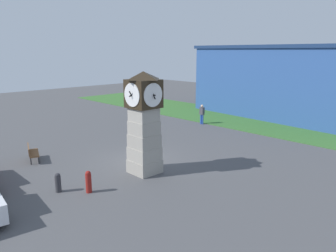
% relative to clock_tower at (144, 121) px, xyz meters
% --- Properties ---
extents(ground_plane, '(75.59, 75.59, 0.00)m').
position_rel_clock_tower_xyz_m(ground_plane, '(-1.52, 0.89, -2.67)').
color(ground_plane, '#4C4C4F').
extents(clock_tower, '(1.75, 1.74, 5.14)m').
position_rel_clock_tower_xyz_m(clock_tower, '(0.00, 0.00, 0.00)').
color(clock_tower, '#9C978D').
rests_on(clock_tower, ground_plane).
extents(bollard_near_tower, '(0.26, 0.26, 0.88)m').
position_rel_clock_tower_xyz_m(bollard_near_tower, '(-0.80, -4.30, -2.23)').
color(bollard_near_tower, '#333338').
rests_on(bollard_near_tower, ground_plane).
extents(bollard_mid_row, '(0.26, 0.26, 1.00)m').
position_rel_clock_tower_xyz_m(bollard_mid_row, '(0.19, -3.36, -2.17)').
color(bollard_mid_row, maroon).
rests_on(bollard_mid_row, ground_plane).
extents(bench, '(1.69, 1.03, 0.90)m').
position_rel_clock_tower_xyz_m(bench, '(-5.77, -3.45, -2.15)').
color(bench, brown).
rests_on(bench, ground_plane).
extents(pedestrian_near_bench, '(0.42, 0.28, 1.67)m').
position_rel_clock_tower_xyz_m(pedestrian_near_bench, '(-5.36, 10.78, -1.72)').
color(pedestrian_near_bench, '#264CA5').
rests_on(pedestrian_near_bench, ground_plane).
extents(warehouse_blue_far, '(17.35, 11.22, 6.61)m').
position_rel_clock_tower_xyz_m(warehouse_blue_far, '(-2.38, 20.37, 0.64)').
color(warehouse_blue_far, '#2D5193').
rests_on(warehouse_blue_far, ground_plane).
extents(grass_verge_far, '(45.36, 7.33, 0.04)m').
position_rel_clock_tower_xyz_m(grass_verge_far, '(-4.47, 14.75, -2.65)').
color(grass_verge_far, '#386B2D').
rests_on(grass_verge_far, ground_plane).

